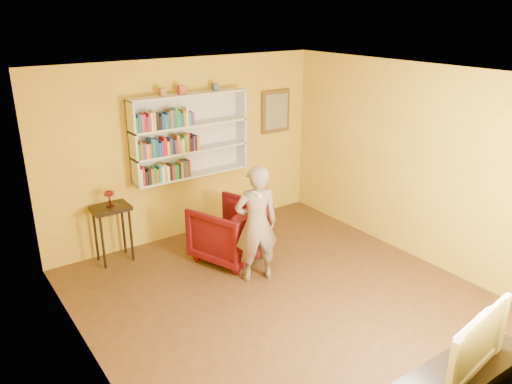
# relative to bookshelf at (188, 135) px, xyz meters

# --- Properties ---
(room_shell) EXTENTS (5.30, 5.80, 2.88)m
(room_shell) POSITION_rel_bookshelf_xyz_m (0.00, -2.41, -0.58)
(room_shell) COLOR #492E17
(room_shell) RESTS_ON ground
(bookshelf) EXTENTS (1.80, 0.29, 1.23)m
(bookshelf) POSITION_rel_bookshelf_xyz_m (0.00, 0.00, 0.00)
(bookshelf) COLOR silver
(bookshelf) RESTS_ON room_shell
(books_row_lower) EXTENTS (0.77, 0.19, 0.27)m
(books_row_lower) POSITION_rel_bookshelf_xyz_m (-0.48, -0.11, -0.46)
(books_row_lower) COLOR white
(books_row_lower) RESTS_ON bookshelf
(books_row_middle) EXTENTS (0.94, 0.19, 0.27)m
(books_row_middle) POSITION_rel_bookshelf_xyz_m (-0.39, -0.11, -0.09)
(books_row_middle) COLOR #1C803B
(books_row_middle) RESTS_ON bookshelf
(books_row_upper) EXTENTS (0.87, 0.18, 0.27)m
(books_row_upper) POSITION_rel_bookshelf_xyz_m (-0.43, -0.11, 0.30)
(books_row_upper) COLOR #1C803B
(books_row_upper) RESTS_ON bookshelf
(ornament_left) EXTENTS (0.08, 0.08, 0.11)m
(ornament_left) POSITION_rel_bookshelf_xyz_m (-0.40, -0.06, 0.68)
(ornament_left) COLOR #A75D2F
(ornament_left) RESTS_ON bookshelf
(ornament_centre) EXTENTS (0.09, 0.09, 0.12)m
(ornament_centre) POSITION_rel_bookshelf_xyz_m (-0.11, -0.06, 0.68)
(ornament_centre) COLOR #AE3A3B
(ornament_centre) RESTS_ON bookshelf
(ornament_right) EXTENTS (0.08, 0.08, 0.11)m
(ornament_right) POSITION_rel_bookshelf_xyz_m (0.45, -0.06, 0.67)
(ornament_right) COLOR #465075
(ornament_right) RESTS_ON bookshelf
(framed_painting) EXTENTS (0.55, 0.05, 0.70)m
(framed_painting) POSITION_rel_bookshelf_xyz_m (1.65, 0.05, 0.16)
(framed_painting) COLOR #553A18
(framed_painting) RESTS_ON room_shell
(console_table) EXTENTS (0.50, 0.38, 0.82)m
(console_table) POSITION_rel_bookshelf_xyz_m (-1.32, -0.16, -0.92)
(console_table) COLOR black
(console_table) RESTS_ON ground
(ruby_lustre) EXTENTS (0.14, 0.14, 0.23)m
(ruby_lustre) POSITION_rel_bookshelf_xyz_m (-1.32, -0.16, -0.61)
(ruby_lustre) COLOR maroon
(ruby_lustre) RESTS_ON console_table
(armchair) EXTENTS (1.14, 1.15, 0.82)m
(armchair) POSITION_rel_bookshelf_xyz_m (0.05, -1.02, -1.18)
(armchair) COLOR #41040C
(armchair) RESTS_ON ground
(person) EXTENTS (0.65, 0.52, 1.56)m
(person) POSITION_rel_bookshelf_xyz_m (0.02, -1.72, -0.81)
(person) COLOR #746155
(person) RESTS_ON ground
(game_remote) EXTENTS (0.04, 0.15, 0.04)m
(game_remote) POSITION_rel_bookshelf_xyz_m (-0.13, -1.94, -0.30)
(game_remote) COLOR white
(game_remote) RESTS_ON person
(television) EXTENTS (0.99, 0.27, 0.56)m
(television) POSITION_rel_bookshelf_xyz_m (0.06, -4.66, -0.78)
(television) COLOR black
(television) RESTS_ON tv_cabinet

